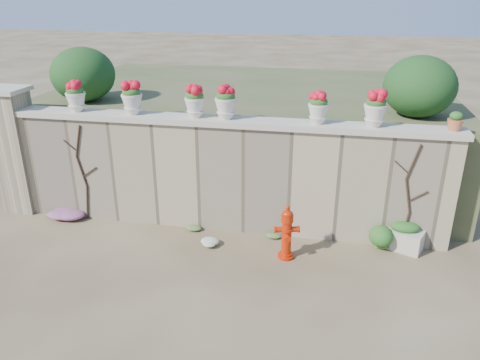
% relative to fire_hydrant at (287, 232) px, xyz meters
% --- Properties ---
extents(ground, '(80.00, 80.00, 0.00)m').
position_rel_fire_hydrant_xyz_m(ground, '(-1.28, -0.89, -0.48)').
color(ground, brown).
rests_on(ground, ground).
extents(stone_wall, '(8.00, 0.40, 2.00)m').
position_rel_fire_hydrant_xyz_m(stone_wall, '(-1.28, 0.91, 0.52)').
color(stone_wall, tan).
rests_on(stone_wall, ground).
extents(wall_cap, '(8.10, 0.52, 0.10)m').
position_rel_fire_hydrant_xyz_m(wall_cap, '(-1.28, 0.91, 1.57)').
color(wall_cap, beige).
rests_on(wall_cap, stone_wall).
extents(gate_pillar, '(0.72, 0.72, 2.48)m').
position_rel_fire_hydrant_xyz_m(gate_pillar, '(-5.43, 0.91, 0.77)').
color(gate_pillar, tan).
rests_on(gate_pillar, ground).
extents(raised_fill, '(9.00, 6.00, 2.00)m').
position_rel_fire_hydrant_xyz_m(raised_fill, '(-1.28, 4.11, 0.52)').
color(raised_fill, '#384C23').
rests_on(raised_fill, ground).
extents(back_shrub_left, '(1.30, 1.30, 1.10)m').
position_rel_fire_hydrant_xyz_m(back_shrub_left, '(-4.48, 2.11, 2.07)').
color(back_shrub_left, '#143814').
rests_on(back_shrub_left, raised_fill).
extents(back_shrub_right, '(1.30, 1.30, 1.10)m').
position_rel_fire_hydrant_xyz_m(back_shrub_right, '(2.12, 2.11, 2.07)').
color(back_shrub_right, '#143814').
rests_on(back_shrub_right, raised_fill).
extents(vine_left, '(0.60, 0.04, 1.91)m').
position_rel_fire_hydrant_xyz_m(vine_left, '(-3.95, 0.69, 0.51)').
color(vine_left, black).
rests_on(vine_left, ground).
extents(vine_right, '(0.60, 0.04, 1.91)m').
position_rel_fire_hydrant_xyz_m(vine_right, '(1.95, 0.69, 0.51)').
color(vine_right, black).
rests_on(vine_right, ground).
extents(fire_hydrant, '(0.42, 0.30, 0.96)m').
position_rel_fire_hydrant_xyz_m(fire_hydrant, '(0.00, 0.00, 0.00)').
color(fire_hydrant, '#B92207').
rests_on(fire_hydrant, ground).
extents(planter_box, '(0.72, 0.58, 0.52)m').
position_rel_fire_hydrant_xyz_m(planter_box, '(1.96, 0.66, -0.24)').
color(planter_box, beige).
rests_on(planter_box, ground).
extents(green_shrub, '(0.63, 0.57, 0.60)m').
position_rel_fire_hydrant_xyz_m(green_shrub, '(1.53, 0.49, -0.18)').
color(green_shrub, '#1E5119').
rests_on(green_shrub, ground).
extents(magenta_clump, '(0.86, 0.58, 0.23)m').
position_rel_fire_hydrant_xyz_m(magenta_clump, '(-4.38, 0.63, -0.37)').
color(magenta_clump, '#C627B4').
rests_on(magenta_clump, ground).
extents(white_flowers, '(0.45, 0.36, 0.16)m').
position_rel_fire_hydrant_xyz_m(white_flowers, '(-1.29, 0.11, -0.40)').
color(white_flowers, white).
rests_on(white_flowers, ground).
extents(urn_pot_0, '(0.36, 0.36, 0.56)m').
position_rel_fire_hydrant_xyz_m(urn_pot_0, '(-4.01, 0.91, 1.89)').
color(urn_pot_0, beige).
rests_on(urn_pot_0, wall_cap).
extents(urn_pot_1, '(0.37, 0.37, 0.58)m').
position_rel_fire_hydrant_xyz_m(urn_pot_1, '(-2.92, 0.91, 1.91)').
color(urn_pot_1, beige).
rests_on(urn_pot_1, wall_cap).
extents(urn_pot_2, '(0.36, 0.36, 0.56)m').
position_rel_fire_hydrant_xyz_m(urn_pot_2, '(-1.76, 0.91, 1.89)').
color(urn_pot_2, beige).
rests_on(urn_pot_2, wall_cap).
extents(urn_pot_3, '(0.37, 0.37, 0.59)m').
position_rel_fire_hydrant_xyz_m(urn_pot_3, '(-1.21, 0.91, 1.91)').
color(urn_pot_3, beige).
rests_on(urn_pot_3, wall_cap).
extents(urn_pot_4, '(0.34, 0.34, 0.54)m').
position_rel_fire_hydrant_xyz_m(urn_pot_4, '(0.36, 0.91, 1.88)').
color(urn_pot_4, beige).
rests_on(urn_pot_4, wall_cap).
extents(urn_pot_5, '(0.37, 0.37, 0.58)m').
position_rel_fire_hydrant_xyz_m(urn_pot_5, '(1.27, 0.91, 1.91)').
color(urn_pot_5, beige).
rests_on(urn_pot_5, wall_cap).
extents(terracotta_pot, '(0.25, 0.25, 0.29)m').
position_rel_fire_hydrant_xyz_m(terracotta_pot, '(2.52, 0.91, 1.75)').
color(terracotta_pot, '#B96438').
rests_on(terracotta_pot, wall_cap).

